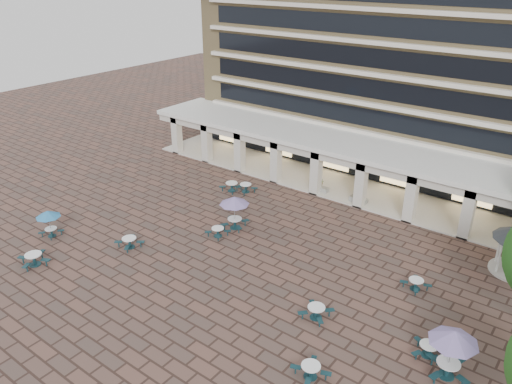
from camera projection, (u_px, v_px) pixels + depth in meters
ground at (246, 263)px, 33.51m from camera, size 120.00×120.00×0.00m
apartment_building at (414, 30)px, 46.59m from camera, size 40.00×15.50×25.20m
retail_arcade at (352, 158)px, 42.93m from camera, size 42.00×6.60×4.40m
picnic_table_0 at (34, 258)px, 33.15m from camera, size 2.20×2.20×0.83m
picnic_table_2 at (311, 370)px, 24.20m from camera, size 1.99×1.99×0.73m
picnic_table_4 at (48, 215)px, 36.10m from camera, size 1.79×1.79×2.07m
picnic_table_5 at (129, 242)px, 35.20m from camera, size 1.85×1.85×0.76m
picnic_table_6 at (234, 202)px, 37.02m from camera, size 2.26×2.26×2.61m
picnic_table_7 at (428, 349)px, 25.52m from camera, size 1.85×1.85×0.71m
picnic_table_8 at (232, 186)px, 43.84m from camera, size 1.81×1.81×0.79m
picnic_table_9 at (218, 231)px, 36.65m from camera, size 1.58×1.58×0.69m
picnic_table_10 at (316, 311)px, 28.22m from camera, size 1.73×1.73×0.76m
picnic_table_11 at (454, 338)px, 23.44m from camera, size 2.39×2.39×2.76m
picnic_table_12 at (246, 187)px, 43.66m from camera, size 2.00×2.00×0.76m
picnic_table_13 at (416, 283)px, 30.73m from camera, size 1.86×1.86×0.68m
planter_left at (320, 186)px, 43.64m from camera, size 1.50×0.86×1.30m
planter_right at (359, 197)px, 41.61m from camera, size 1.50×0.88×1.31m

